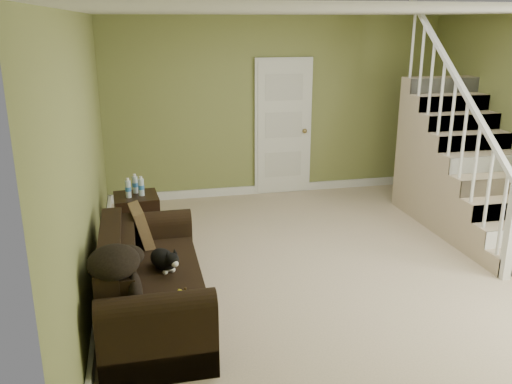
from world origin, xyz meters
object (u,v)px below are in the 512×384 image
side_table (137,218)px  cat (163,260)px  sofa (148,286)px  banana (182,294)px

side_table → cat: size_ratio=1.66×
sofa → cat: bearing=11.6°
sofa → banana: size_ratio=11.98×
side_table → cat: bearing=-82.8°
side_table → cat: side_table is taller
banana → sofa: bearing=103.5°
cat → banana: bearing=-101.4°
side_table → cat: (0.22, -1.72, 0.22)m
sofa → side_table: side_table is taller
side_table → banana: (0.33, -2.24, 0.15)m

